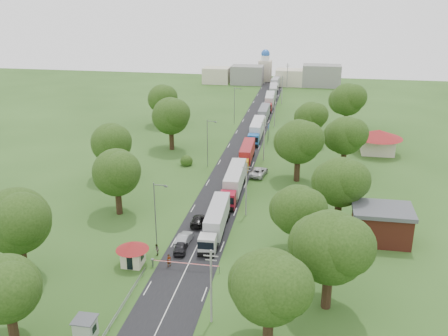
% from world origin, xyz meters
% --- Properties ---
extents(ground, '(260.00, 260.00, 0.00)m').
position_xyz_m(ground, '(0.00, 0.00, 0.00)').
color(ground, '#284918').
rests_on(ground, ground).
extents(road, '(8.00, 200.00, 0.04)m').
position_xyz_m(road, '(0.00, 20.00, 0.00)').
color(road, black).
rests_on(road, ground).
extents(boom_barrier, '(9.22, 0.35, 1.18)m').
position_xyz_m(boom_barrier, '(-1.36, -25.00, 0.89)').
color(boom_barrier, slate).
rests_on(boom_barrier, ground).
extents(guard_booth, '(4.40, 4.40, 3.45)m').
position_xyz_m(guard_booth, '(-7.20, -25.00, 2.16)').
color(guard_booth, beige).
rests_on(guard_booth, ground).
extents(kiosk, '(2.30, 2.30, 2.41)m').
position_xyz_m(kiosk, '(-7.00, -40.00, 1.23)').
color(kiosk, '#99A593').
rests_on(kiosk, ground).
extents(guard_rail, '(0.10, 17.00, 1.70)m').
position_xyz_m(guard_rail, '(-5.00, -35.00, 0.00)').
color(guard_rail, slate).
rests_on(guard_rail, ground).
extents(info_sign, '(0.12, 3.10, 4.10)m').
position_xyz_m(info_sign, '(5.20, 35.00, 3.00)').
color(info_sign, slate).
rests_on(info_sign, ground).
extents(pole_0, '(1.60, 0.24, 9.00)m').
position_xyz_m(pole_0, '(5.50, -35.00, 4.68)').
color(pole_0, gray).
rests_on(pole_0, ground).
extents(pole_1, '(1.60, 0.24, 9.00)m').
position_xyz_m(pole_1, '(5.50, -7.00, 4.68)').
color(pole_1, gray).
rests_on(pole_1, ground).
extents(pole_2, '(1.60, 0.24, 9.00)m').
position_xyz_m(pole_2, '(5.50, 21.00, 4.68)').
color(pole_2, gray).
rests_on(pole_2, ground).
extents(pole_3, '(1.60, 0.24, 9.00)m').
position_xyz_m(pole_3, '(5.50, 49.00, 4.68)').
color(pole_3, gray).
rests_on(pole_3, ground).
extents(pole_4, '(1.60, 0.24, 9.00)m').
position_xyz_m(pole_4, '(5.50, 77.00, 4.68)').
color(pole_4, gray).
rests_on(pole_4, ground).
extents(pole_5, '(1.60, 0.24, 9.00)m').
position_xyz_m(pole_5, '(5.50, 105.00, 4.68)').
color(pole_5, gray).
rests_on(pole_5, ground).
extents(lamp_0, '(2.03, 0.22, 10.00)m').
position_xyz_m(lamp_0, '(-5.35, -20.00, 5.55)').
color(lamp_0, slate).
rests_on(lamp_0, ground).
extents(lamp_1, '(2.03, 0.22, 10.00)m').
position_xyz_m(lamp_1, '(-5.35, 15.00, 5.55)').
color(lamp_1, slate).
rests_on(lamp_1, ground).
extents(lamp_2, '(2.03, 0.22, 10.00)m').
position_xyz_m(lamp_2, '(-5.35, 50.00, 5.55)').
color(lamp_2, slate).
rests_on(lamp_2, ground).
extents(tree_0, '(8.80, 8.80, 11.07)m').
position_xyz_m(tree_0, '(11.99, -37.84, 7.22)').
color(tree_0, '#382616').
rests_on(tree_0, ground).
extents(tree_1, '(9.60, 9.60, 12.05)m').
position_xyz_m(tree_1, '(17.99, -29.83, 7.85)').
color(tree_1, '#382616').
rests_on(tree_1, ground).
extents(tree_2, '(8.00, 8.00, 10.10)m').
position_xyz_m(tree_2, '(13.99, -17.86, 6.60)').
color(tree_2, '#382616').
rests_on(tree_2, ground).
extents(tree_3, '(8.80, 8.80, 11.07)m').
position_xyz_m(tree_3, '(19.99, -7.84, 7.22)').
color(tree_3, '#382616').
rests_on(tree_3, ground).
extents(tree_4, '(9.60, 9.60, 12.05)m').
position_xyz_m(tree_4, '(12.99, 10.17, 7.85)').
color(tree_4, '#382616').
rests_on(tree_4, ground).
extents(tree_5, '(8.80, 8.80, 11.07)m').
position_xyz_m(tree_5, '(21.99, 18.16, 7.22)').
color(tree_5, '#382616').
rests_on(tree_5, ground).
extents(tree_6, '(8.00, 8.00, 10.10)m').
position_xyz_m(tree_6, '(14.99, 35.14, 6.60)').
color(tree_6, '#382616').
rests_on(tree_6, ground).
extents(tree_7, '(9.60, 9.60, 12.05)m').
position_xyz_m(tree_7, '(23.99, 50.17, 7.85)').
color(tree_7, '#382616').
rests_on(tree_7, ground).
extents(tree_8, '(8.00, 8.00, 10.10)m').
position_xyz_m(tree_8, '(-14.01, -41.86, 6.60)').
color(tree_8, '#382616').
rests_on(tree_8, ground).
extents(tree_9, '(9.60, 9.60, 12.05)m').
position_xyz_m(tree_9, '(-20.01, -29.83, 7.85)').
color(tree_9, '#382616').
rests_on(tree_9, ground).
extents(tree_10, '(8.80, 8.80, 11.07)m').
position_xyz_m(tree_10, '(-15.01, -9.84, 7.22)').
color(tree_10, '#382616').
rests_on(tree_10, ground).
extents(tree_11, '(8.80, 8.80, 11.07)m').
position_xyz_m(tree_11, '(-22.01, 5.16, 7.22)').
color(tree_11, '#382616').
rests_on(tree_11, ground).
extents(tree_12, '(9.60, 9.60, 12.05)m').
position_xyz_m(tree_12, '(-16.01, 25.17, 7.85)').
color(tree_12, '#382616').
rests_on(tree_12, ground).
extents(tree_13, '(8.80, 8.80, 11.07)m').
position_xyz_m(tree_13, '(-24.01, 45.16, 7.22)').
color(tree_13, '#382616').
rests_on(tree_13, ground).
extents(house_brick, '(8.60, 6.60, 5.20)m').
position_xyz_m(house_brick, '(26.00, -12.00, 2.65)').
color(house_brick, maroon).
rests_on(house_brick, ground).
extents(house_cream, '(10.08, 10.08, 5.80)m').
position_xyz_m(house_cream, '(30.00, 30.00, 3.64)').
color(house_cream, beige).
rests_on(house_cream, ground).
extents(distant_town, '(52.00, 8.00, 8.00)m').
position_xyz_m(distant_town, '(0.68, 110.00, 3.49)').
color(distant_town, gray).
rests_on(distant_town, ground).
extents(church, '(5.00, 5.00, 12.30)m').
position_xyz_m(church, '(-4.00, 118.00, 5.39)').
color(church, beige).
rests_on(church, ground).
extents(truck_0, '(3.01, 14.47, 4.00)m').
position_xyz_m(truck_0, '(1.95, -14.18, 2.12)').
color(truck_0, '#BCBCBC').
rests_on(truck_0, ground).
extents(truck_1, '(3.03, 15.62, 4.32)m').
position_xyz_m(truck_1, '(2.18, 1.56, 2.29)').
color(truck_1, maroon).
rests_on(truck_1, ground).
extents(truck_2, '(2.62, 13.58, 3.76)m').
position_xyz_m(truck_2, '(2.13, 18.68, 1.99)').
color(truck_2, orange).
rests_on(truck_2, ground).
extents(truck_3, '(2.81, 15.24, 4.22)m').
position_xyz_m(truck_3, '(2.15, 36.92, 2.24)').
color(truck_3, '#1B5BA7').
rests_on(truck_3, ground).
extents(truck_4, '(2.39, 13.89, 3.85)m').
position_xyz_m(truck_4, '(2.11, 53.98, 2.04)').
color(truck_4, silver).
rests_on(truck_4, ground).
extents(truck_5, '(3.10, 14.78, 4.08)m').
position_xyz_m(truck_5, '(2.19, 70.59, 2.17)').
color(truck_5, maroon).
rests_on(truck_5, ground).
extents(truck_6, '(3.18, 14.22, 3.92)m').
position_xyz_m(truck_6, '(1.92, 86.48, 2.08)').
color(truck_6, '#25632C').
rests_on(truck_6, ground).
extents(truck_7, '(3.18, 14.43, 3.98)m').
position_xyz_m(truck_7, '(1.61, 103.02, 2.11)').
color(truck_7, silver).
rests_on(truck_7, ground).
extents(truck_8, '(2.68, 14.21, 3.93)m').
position_xyz_m(truck_8, '(1.93, 121.40, 2.09)').
color(truck_8, brown).
rests_on(truck_8, ground).
extents(car_lane_front, '(2.19, 4.41, 1.45)m').
position_xyz_m(car_lane_front, '(-1.90, -20.35, 0.72)').
color(car_lane_front, black).
rests_on(car_lane_front, ground).
extents(car_lane_mid, '(1.87, 4.71, 1.52)m').
position_xyz_m(car_lane_mid, '(-1.99, -18.00, 0.76)').
color(car_lane_mid, '#94979B').
rests_on(car_lane_mid, ground).
extents(car_lane_rear, '(2.13, 4.74, 1.35)m').
position_xyz_m(car_lane_rear, '(-1.44, -11.63, 0.68)').
color(car_lane_rear, black).
rests_on(car_lane_rear, ground).
extents(car_verge_near, '(3.57, 6.20, 1.63)m').
position_xyz_m(car_verge_near, '(5.50, 11.45, 0.81)').
color(car_verge_near, beige).
rests_on(car_verge_near, ground).
extents(car_verge_far, '(2.21, 4.65, 1.54)m').
position_xyz_m(car_verge_far, '(8.00, 31.69, 0.77)').
color(car_verge_far, '#54565C').
rests_on(car_verge_far, ground).
extents(pedestrian_near, '(0.75, 0.73, 1.73)m').
position_xyz_m(pedestrian_near, '(-2.38, -24.50, 0.86)').
color(pedestrian_near, gray).
rests_on(pedestrian_near, ground).
extents(pedestrian_booth, '(0.77, 0.91, 1.65)m').
position_xyz_m(pedestrian_booth, '(-4.90, -22.00, 0.83)').
color(pedestrian_booth, gray).
rests_on(pedestrian_booth, ground).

